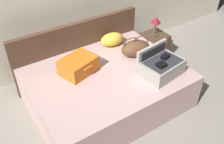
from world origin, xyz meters
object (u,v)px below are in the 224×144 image
Objects in this scene: bed at (107,88)px; pillow_near_headboard at (112,39)px; table_lamp at (156,22)px; hard_case_large at (161,66)px; hard_case_medium at (78,66)px; duffel_bag at (136,48)px; nightstand at (153,46)px.

bed is 0.83m from pillow_near_headboard.
table_lamp is (0.85, -0.05, 0.09)m from pillow_near_headboard.
hard_case_large reaches higher than pillow_near_headboard.
hard_case_large is at bearing -82.42° from pillow_near_headboard.
pillow_near_headboard is (0.77, 0.34, -0.01)m from hard_case_medium.
duffel_bag is at bearing -151.46° from table_lamp.
hard_case_large reaches higher than duffel_bag.
bed is 1.50m from table_lamp.
hard_case_medium is 0.84m from pillow_near_headboard.
nightstand is (1.32, 0.54, -0.03)m from bed.
table_lamp is at bearing 22.21° from bed.
hard_case_large is 0.99m from pillow_near_headboard.
hard_case_medium is at bearing 173.34° from duffel_bag.
table_lamp reaches higher than nightstand.
bed is 0.72m from duffel_bag.
duffel_bag is (0.89, -0.10, 0.02)m from hard_case_medium.
bed is at bearing -55.44° from hard_case_medium.
nightstand is (0.73, 0.40, -0.42)m from duffel_bag.
hard_case_medium is 1.14× the size of duffel_bag.
bed is at bearing -157.79° from nightstand.
pillow_near_headboard is (0.47, 0.58, 0.37)m from bed.
hard_case_medium is (-0.30, 0.24, 0.37)m from bed.
table_lamp is (1.32, 0.54, 0.46)m from bed.
hard_case_large is 1.56× the size of pillow_near_headboard.
hard_case_large is 1.18m from table_lamp.
hard_case_medium is at bearing -169.70° from nightstand.
hard_case_large reaches higher than bed.
hard_case_medium is (-0.90, 0.64, -0.02)m from hard_case_large.
duffel_bag reaches higher than nightstand.
table_lamp is at bearing 44.71° from hard_case_large.
pillow_near_headboard is (-0.13, 0.98, -0.02)m from hard_case_large.
nightstand is at bearing -153.43° from table_lamp.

